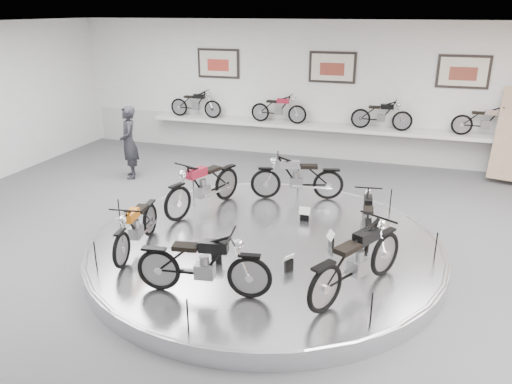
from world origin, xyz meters
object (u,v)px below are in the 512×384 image
(bike_b, at_px, (297,177))
(bike_f, at_px, (358,259))
(bike_a, at_px, (367,216))
(bike_e, at_px, (203,263))
(bike_c, at_px, (203,185))
(shelf, at_px, (328,128))
(bike_d, at_px, (136,226))
(display_platform, at_px, (265,248))
(visitor, at_px, (129,143))

(bike_b, bearing_deg, bike_f, 101.49)
(bike_a, bearing_deg, bike_e, 135.26)
(bike_f, bearing_deg, bike_c, 84.82)
(shelf, xyz_separation_m, bike_d, (-2.01, -7.44, -0.24))
(bike_c, height_order, bike_f, bike_f)
(display_platform, height_order, bike_a, bike_a)
(bike_b, bearing_deg, bike_d, 43.04)
(shelf, xyz_separation_m, visitor, (-4.72, -3.16, -0.04))
(shelf, height_order, visitor, visitor)
(display_platform, height_order, bike_e, bike_e)
(bike_b, height_order, bike_f, bike_f)
(shelf, bearing_deg, visitor, -146.22)
(bike_a, xyz_separation_m, bike_f, (0.06, -1.94, 0.11))
(visitor, bearing_deg, bike_e, 6.08)
(bike_a, height_order, bike_d, bike_d)
(display_platform, height_order, shelf, shelf)
(bike_b, xyz_separation_m, bike_c, (-1.71, -1.21, 0.04))
(display_platform, xyz_separation_m, bike_b, (0.06, 2.25, 0.66))
(bike_f, bearing_deg, bike_e, 137.66)
(bike_f, bearing_deg, bike_b, 54.92)
(display_platform, distance_m, bike_f, 2.32)
(display_platform, relative_size, bike_e, 3.71)
(bike_b, distance_m, bike_e, 4.28)
(shelf, distance_m, bike_b, 4.16)
(bike_e, xyz_separation_m, visitor, (-4.39, 5.26, 0.15))
(bike_a, bearing_deg, bike_d, 107.53)
(bike_a, xyz_separation_m, bike_d, (-3.76, -1.71, 0.03))
(bike_e, distance_m, bike_f, 2.26)
(bike_b, xyz_separation_m, bike_f, (1.74, -3.53, 0.04))
(bike_a, distance_m, visitor, 6.97)
(bike_e, bearing_deg, shelf, 79.43)
(bike_b, xyz_separation_m, visitor, (-4.78, 1.00, 0.15))
(bike_b, bearing_deg, bike_a, 121.95)
(bike_d, relative_size, bike_e, 0.91)
(bike_d, distance_m, visitor, 5.08)
(bike_b, xyz_separation_m, bike_d, (-2.07, -3.29, -0.05))
(display_platform, bearing_deg, shelf, 90.00)
(bike_a, xyz_separation_m, bike_b, (-1.68, 1.59, 0.07))
(shelf, distance_m, bike_a, 6.00)
(bike_c, relative_size, bike_f, 1.00)
(shelf, distance_m, visitor, 5.68)
(bike_f, height_order, visitor, visitor)
(bike_e, bearing_deg, bike_a, 43.83)
(bike_b, distance_m, bike_f, 3.93)
(bike_c, height_order, visitor, visitor)
(bike_c, xyz_separation_m, bike_f, (3.45, -2.31, 0.00))
(bike_f, bearing_deg, display_platform, 83.35)
(bike_f, distance_m, visitor, 7.94)
(bike_b, bearing_deg, display_platform, 73.61)
(bike_c, bearing_deg, bike_d, 9.76)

